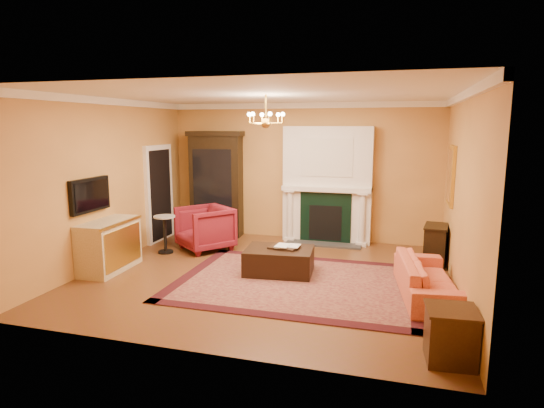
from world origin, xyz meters
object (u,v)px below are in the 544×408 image
at_px(coral_sofa, 428,272).
at_px(end_table, 450,337).
at_px(leather_ottoman, 279,261).
at_px(china_cabinet, 217,186).
at_px(pedestal_table, 165,231).
at_px(wingback_armchair, 205,226).
at_px(console_table, 435,246).
at_px(commode, 109,246).

distance_m(coral_sofa, end_table, 1.92).
height_order(end_table, leather_ottoman, end_table).
height_order(china_cabinet, pedestal_table, china_cabinet).
xyz_separation_m(wingback_armchair, pedestal_table, (-0.66, -0.45, -0.05)).
xyz_separation_m(coral_sofa, leather_ottoman, (-2.40, 0.44, -0.15)).
distance_m(console_table, leather_ottoman, 2.89).
distance_m(china_cabinet, pedestal_table, 1.89).
distance_m(commode, coral_sofa, 5.31).
xyz_separation_m(end_table, leather_ottoman, (-2.54, 2.36, -0.06)).
height_order(wingback_armchair, leather_ottoman, wingback_armchair).
distance_m(end_table, leather_ottoman, 3.47).
distance_m(china_cabinet, wingback_armchair, 1.44).
bearing_deg(leather_ottoman, pedestal_table, 160.94).
bearing_deg(coral_sofa, leather_ottoman, 72.01).
bearing_deg(pedestal_table, console_table, 7.22).
height_order(china_cabinet, commode, china_cabinet).
relative_size(china_cabinet, wingback_armchair, 2.33).
distance_m(pedestal_table, commode, 1.31).
xyz_separation_m(pedestal_table, leather_ottoman, (2.52, -0.60, -0.21)).
distance_m(china_cabinet, end_table, 6.64).
xyz_separation_m(pedestal_table, end_table, (5.06, -2.96, -0.15)).
bearing_deg(coral_sofa, wingback_armchair, 63.07).
height_order(pedestal_table, commode, commode).
xyz_separation_m(pedestal_table, commode, (-0.39, -1.25, 0.00)).
bearing_deg(leather_ottoman, console_table, 20.04).
bearing_deg(wingback_armchair, console_table, 41.29).
distance_m(china_cabinet, leather_ottoman, 3.26).
distance_m(wingback_armchair, pedestal_table, 0.80).
relative_size(china_cabinet, commode, 1.92).
bearing_deg(commode, china_cabinet, 72.97).
xyz_separation_m(china_cabinet, end_table, (4.65, -4.67, -0.86)).
bearing_deg(end_table, coral_sofa, 94.24).
bearing_deg(wingback_armchair, china_cabinet, 139.98).
relative_size(coral_sofa, console_table, 2.72).
bearing_deg(wingback_armchair, pedestal_table, -106.59).
height_order(pedestal_table, coral_sofa, same).
bearing_deg(china_cabinet, leather_ottoman, -53.62).
xyz_separation_m(wingback_armchair, leather_ottoman, (1.86, -1.06, -0.26)).
bearing_deg(leather_ottoman, commode, -173.06).
height_order(coral_sofa, console_table, coral_sofa).
distance_m(commode, end_table, 5.71).
relative_size(wingback_armchair, leather_ottoman, 0.87).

